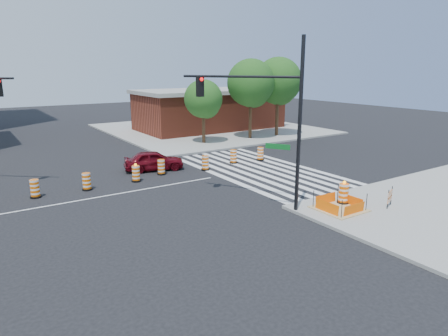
{
  "coord_description": "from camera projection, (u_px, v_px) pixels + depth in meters",
  "views": [
    {
      "loc": [
        -6.16,
        -21.49,
        7.02
      ],
      "look_at": [
        6.12,
        -2.94,
        1.4
      ],
      "focal_mm": 32.0,
      "sensor_mm": 36.0,
      "label": 1
    }
  ],
  "objects": [
    {
      "name": "ground",
      "position": [
        104.0,
        196.0,
        22.39
      ],
      "size": [
        120.0,
        120.0,
        0.0
      ],
      "primitive_type": "plane",
      "color": "black",
      "rests_on": "ground"
    },
    {
      "name": "sidewalk_ne",
      "position": [
        210.0,
        129.0,
        46.55
      ],
      "size": [
        22.0,
        22.0,
        0.15
      ],
      "primitive_type": "cube",
      "color": "gray",
      "rests_on": "ground"
    },
    {
      "name": "crosswalk_east",
      "position": [
        258.0,
        169.0,
        28.25
      ],
      "size": [
        6.75,
        13.5,
        0.01
      ],
      "color": "silver",
      "rests_on": "ground"
    },
    {
      "name": "lane_centerline",
      "position": [
        104.0,
        196.0,
        22.38
      ],
      "size": [
        14.0,
        0.12,
        0.01
      ],
      "primitive_type": "cube",
      "color": "silver",
      "rests_on": "ground"
    },
    {
      "name": "excavation_pit",
      "position": [
        339.0,
        208.0,
        19.87
      ],
      "size": [
        2.2,
        2.2,
        0.9
      ],
      "color": "tan",
      "rests_on": "ground"
    },
    {
      "name": "brick_storefront",
      "position": [
        210.0,
        109.0,
        46.0
      ],
      "size": [
        16.5,
        8.5,
        4.6
      ],
      "color": "maroon",
      "rests_on": "ground"
    },
    {
      "name": "red_coupe",
      "position": [
        154.0,
        160.0,
        27.91
      ],
      "size": [
        4.38,
        2.64,
        1.39
      ],
      "primitive_type": "imported",
      "rotation": [
        0.0,
        0.0,
        1.31
      ],
      "color": "#5A0711",
      "rests_on": "ground"
    },
    {
      "name": "signal_pole_se",
      "position": [
        265.0,
        108.0,
        19.34
      ],
      "size": [
        3.43,
        5.42,
        8.3
      ],
      "rotation": [
        0.0,
        0.0,
        2.13
      ],
      "color": "black",
      "rests_on": "ground"
    },
    {
      "name": "pit_drum",
      "position": [
        343.0,
        194.0,
        20.6
      ],
      "size": [
        0.63,
        0.63,
        1.23
      ],
      "color": "black",
      "rests_on": "ground"
    },
    {
      "name": "barricade",
      "position": [
        390.0,
        196.0,
        20.13
      ],
      "size": [
        0.79,
        0.35,
        0.99
      ],
      "rotation": [
        0.0,
        0.0,
        0.38
      ],
      "color": "#EB6204",
      "rests_on": "ground"
    },
    {
      "name": "tree_north_c",
      "position": [
        204.0,
        101.0,
        36.63
      ],
      "size": [
        3.54,
        3.53,
        5.99
      ],
      "color": "#382314",
      "rests_on": "ground"
    },
    {
      "name": "tree_north_d",
      "position": [
        251.0,
        86.0,
        38.87
      ],
      "size": [
        4.64,
        4.64,
        7.88
      ],
      "color": "#382314",
      "rests_on": "ground"
    },
    {
      "name": "tree_north_e",
      "position": [
        278.0,
        84.0,
        40.56
      ],
      "size": [
        4.76,
        4.76,
        8.09
      ],
      "color": "#382314",
      "rests_on": "ground"
    },
    {
      "name": "median_drum_3",
      "position": [
        35.0,
        189.0,
        22.05
      ],
      "size": [
        0.6,
        0.6,
        1.02
      ],
      "color": "black",
      "rests_on": "ground"
    },
    {
      "name": "median_drum_4",
      "position": [
        87.0,
        182.0,
        23.42
      ],
      "size": [
        0.6,
        0.6,
        1.02
      ],
      "color": "black",
      "rests_on": "ground"
    },
    {
      "name": "median_drum_5",
      "position": [
        136.0,
        174.0,
        25.16
      ],
      "size": [
        0.6,
        0.6,
        1.18
      ],
      "color": "black",
      "rests_on": "ground"
    },
    {
      "name": "median_drum_6",
      "position": [
        161.0,
        168.0,
        26.82
      ],
      "size": [
        0.6,
        0.6,
        1.02
      ],
      "color": "black",
      "rests_on": "ground"
    },
    {
      "name": "median_drum_7",
      "position": [
        205.0,
        163.0,
        27.96
      ],
      "size": [
        0.6,
        0.6,
        1.02
      ],
      "color": "black",
      "rests_on": "ground"
    },
    {
      "name": "median_drum_8",
      "position": [
        233.0,
        157.0,
        30.0
      ],
      "size": [
        0.6,
        0.6,
        1.02
      ],
      "color": "black",
      "rests_on": "ground"
    },
    {
      "name": "median_drum_9",
      "position": [
        260.0,
        154.0,
        30.94
      ],
      "size": [
        0.6,
        0.6,
        1.02
      ],
      "color": "black",
      "rests_on": "ground"
    }
  ]
}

